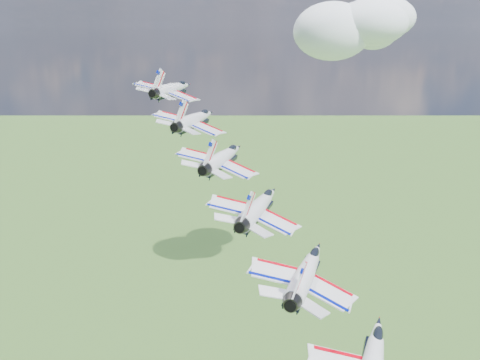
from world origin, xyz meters
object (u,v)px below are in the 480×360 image
(jet_0, at_px, (173,88))
(jet_2, at_px, (223,157))
(jet_3, at_px, (259,206))
(jet_4, at_px, (307,271))
(jet_1, at_px, (195,119))

(jet_0, xyz_separation_m, jet_2, (14.71, -16.98, -6.92))
(jet_3, height_order, jet_4, jet_3)
(jet_3, bearing_deg, jet_2, 132.10)
(jet_0, relative_size, jet_1, 1.00)
(jet_0, height_order, jet_3, jet_0)
(jet_2, distance_m, jet_3, 11.75)
(jet_0, distance_m, jet_4, 47.02)
(jet_0, distance_m, jet_2, 23.51)
(jet_0, xyz_separation_m, jet_1, (7.35, -8.49, -3.46))
(jet_3, distance_m, jet_4, 11.75)
(jet_3, bearing_deg, jet_4, -47.90)
(jet_0, height_order, jet_2, jet_0)
(jet_1, bearing_deg, jet_2, -47.90)
(jet_0, bearing_deg, jet_2, -47.90)
(jet_3, relative_size, jet_4, 1.00)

